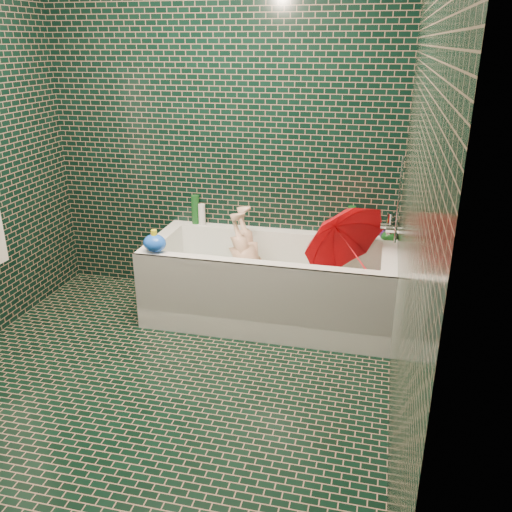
% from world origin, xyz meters
% --- Properties ---
extents(floor, '(2.80, 2.80, 0.00)m').
position_xyz_m(floor, '(0.00, 0.00, 0.00)').
color(floor, black).
rests_on(floor, ground).
extents(wall_back, '(2.80, 0.00, 2.80)m').
position_xyz_m(wall_back, '(0.00, 1.40, 1.25)').
color(wall_back, black).
rests_on(wall_back, floor).
extents(wall_right, '(0.00, 2.80, 2.80)m').
position_xyz_m(wall_right, '(1.30, 0.00, 1.25)').
color(wall_right, black).
rests_on(wall_right, floor).
extents(bathtub, '(1.70, 0.75, 0.55)m').
position_xyz_m(bathtub, '(0.45, 1.01, 0.21)').
color(bathtub, white).
rests_on(bathtub, floor).
extents(bath_mat, '(1.35, 0.47, 0.01)m').
position_xyz_m(bath_mat, '(0.45, 1.02, 0.16)').
color(bath_mat, green).
rests_on(bath_mat, bathtub).
extents(water, '(1.48, 0.53, 0.00)m').
position_xyz_m(water, '(0.45, 1.02, 0.30)').
color(water, silver).
rests_on(water, bathtub).
extents(faucet, '(0.18, 0.19, 0.55)m').
position_xyz_m(faucet, '(1.26, 1.02, 0.77)').
color(faucet, silver).
rests_on(faucet, wall_right).
extents(child, '(0.98, 0.40, 0.39)m').
position_xyz_m(child, '(0.31, 1.06, 0.31)').
color(child, tan).
rests_on(child, bathtub).
extents(umbrella, '(0.87, 0.93, 0.91)m').
position_xyz_m(umbrella, '(1.00, 1.02, 0.57)').
color(umbrella, red).
rests_on(umbrella, bathtub).
extents(soap_bottle_a, '(0.10, 0.10, 0.23)m').
position_xyz_m(soap_bottle_a, '(1.25, 1.35, 0.55)').
color(soap_bottle_a, white).
rests_on(soap_bottle_a, bathtub).
extents(soap_bottle_b, '(0.08, 0.09, 0.19)m').
position_xyz_m(soap_bottle_b, '(1.22, 1.37, 0.55)').
color(soap_bottle_b, '#471B68').
rests_on(soap_bottle_b, bathtub).
extents(soap_bottle_c, '(0.12, 0.12, 0.15)m').
position_xyz_m(soap_bottle_c, '(1.24, 1.31, 0.55)').
color(soap_bottle_c, '#14481A').
rests_on(soap_bottle_c, bathtub).
extents(bottle_right_tall, '(0.06, 0.06, 0.23)m').
position_xyz_m(bottle_right_tall, '(0.97, 1.33, 0.66)').
color(bottle_right_tall, '#14481A').
rests_on(bottle_right_tall, bathtub).
extents(bottle_right_pump, '(0.05, 0.05, 0.19)m').
position_xyz_m(bottle_right_pump, '(1.24, 1.34, 0.64)').
color(bottle_right_pump, silver).
rests_on(bottle_right_pump, bathtub).
extents(bottle_left_tall, '(0.08, 0.08, 0.22)m').
position_xyz_m(bottle_left_tall, '(-0.21, 1.36, 0.66)').
color(bottle_left_tall, '#14481A').
rests_on(bottle_left_tall, bathtub).
extents(bottle_left_short, '(0.07, 0.07, 0.16)m').
position_xyz_m(bottle_left_short, '(-0.15, 1.34, 0.63)').
color(bottle_left_short, white).
rests_on(bottle_left_short, bathtub).
extents(rubber_duck, '(0.11, 0.07, 0.09)m').
position_xyz_m(rubber_duck, '(0.98, 1.33, 0.59)').
color(rubber_duck, yellow).
rests_on(rubber_duck, bathtub).
extents(bath_toy, '(0.18, 0.16, 0.15)m').
position_xyz_m(bath_toy, '(-0.27, 0.72, 0.62)').
color(bath_toy, blue).
rests_on(bath_toy, bathtub).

